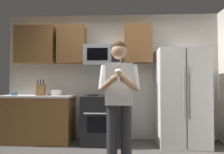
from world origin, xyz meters
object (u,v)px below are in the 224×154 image
bowl_small_colored (14,94)px  microwave (103,55)px  oven_range (102,119)px  knife_block (41,90)px  refrigerator (181,97)px  bowl_large_white (56,92)px  person (119,95)px  cupcake (118,73)px

bowl_small_colored → microwave: bearing=2.2°
oven_range → knife_block: size_ratio=2.91×
refrigerator → oven_range: bearing=178.5°
oven_range → microwave: (0.00, 0.12, 1.26)m
knife_block → bowl_large_white: bearing=14.4°
oven_range → knife_block: (-1.21, -0.03, 0.57)m
refrigerator → knife_block: size_ratio=5.63×
refrigerator → knife_block: (-2.71, 0.01, 0.13)m
microwave → refrigerator: bearing=-6.0°
person → refrigerator: bearing=44.2°
bowl_small_colored → person: bearing=-29.4°
oven_range → person: person is taller
microwave → person: 1.51m
microwave → bowl_small_colored: (-1.79, -0.07, -0.77)m
knife_block → bowl_large_white: knife_block is taller
refrigerator → bowl_small_colored: 3.30m
bowl_small_colored → oven_range: bearing=-1.6°
person → bowl_large_white: bearing=136.9°
refrigerator → cupcake: (-1.15, -1.45, 0.39)m
microwave → cupcake: size_ratio=4.26×
oven_range → cupcake: 1.74m
oven_range → cupcake: (0.35, -1.49, 0.83)m
oven_range → bowl_large_white: bowl_large_white is taller
knife_block → bowl_small_colored: knife_block is taller
bowl_small_colored → knife_block: bearing=-7.8°
oven_range → bowl_small_colored: 1.86m
microwave → bowl_small_colored: bearing=-177.8°
cupcake → knife_block: bearing=136.9°
microwave → cupcake: 1.70m
person → oven_range: bearing=106.7°
knife_block → cupcake: (1.56, -1.46, 0.26)m
oven_range → knife_block: knife_block is taller
refrigerator → person: (-1.15, -1.12, 0.10)m
person → cupcake: (-0.00, -0.33, 0.30)m
microwave → bowl_small_colored: microwave is taller
oven_range → refrigerator: refrigerator is taller
knife_block → cupcake: bearing=-43.1°
microwave → bowl_large_white: microwave is taller
oven_range → cupcake: bearing=-76.8°
refrigerator → bowl_small_colored: refrigerator is taller
refrigerator → bowl_small_colored: (-3.29, 0.09, 0.05)m
bowl_small_colored → cupcake: (2.14, -1.54, 0.34)m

